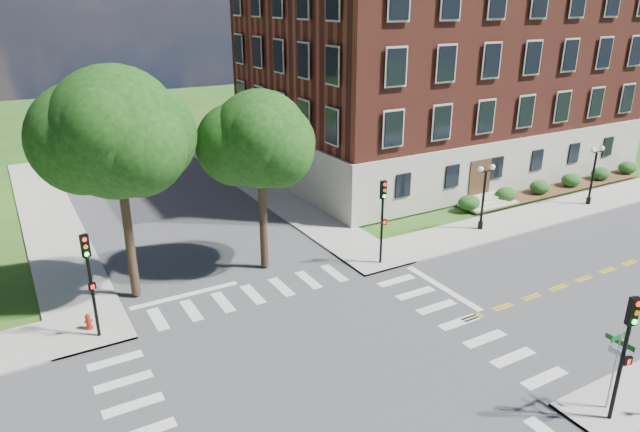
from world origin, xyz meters
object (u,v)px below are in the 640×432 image
fire_hydrant (88,322)px  traffic_signal_se (626,344)px  twin_lamp_east (593,172)px  traffic_signal_nw (89,273)px  traffic_signal_ne (383,211)px  street_sign_pole (617,356)px  twin_lamp_west (484,193)px

fire_hydrant → traffic_signal_se: bearing=-45.8°
traffic_signal_se → twin_lamp_east: 24.46m
traffic_signal_se → traffic_signal_nw: 20.62m
traffic_signal_se → twin_lamp_east: (19.26, 15.07, -0.66)m
traffic_signal_nw → twin_lamp_east: bearing=0.9°
traffic_signal_se → traffic_signal_ne: 14.46m
twin_lamp_east → traffic_signal_nw: bearing=-179.1°
traffic_signal_se → street_sign_pole: size_ratio=1.55×
twin_lamp_east → street_sign_pole: (-18.84, -14.63, -0.21)m
traffic_signal_se → twin_lamp_east: bearing=38.0°
street_sign_pole → twin_lamp_east: bearing=37.8°
fire_hydrant → twin_lamp_east: bearing=-0.4°
twin_lamp_west → fire_hydrant: twin_lamp_west is taller
street_sign_pole → fire_hydrant: street_sign_pole is taller
traffic_signal_ne → twin_lamp_east: 18.85m
traffic_signal_se → fire_hydrant: size_ratio=6.40×
traffic_signal_nw → street_sign_pole: traffic_signal_nw is taller
traffic_signal_se → street_sign_pole: traffic_signal_se is taller
traffic_signal_ne → street_sign_pole: traffic_signal_ne is taller
twin_lamp_east → fire_hydrant: size_ratio=5.64×
twin_lamp_west → street_sign_pole: twin_lamp_west is taller
traffic_signal_ne → traffic_signal_nw: size_ratio=1.00×
traffic_signal_ne → twin_lamp_west: 8.64m
traffic_signal_nw → fire_hydrant: 2.86m
twin_lamp_east → traffic_signal_se: bearing=-142.0°
street_sign_pole → traffic_signal_se: bearing=-133.8°
traffic_signal_se → fire_hydrant: (-14.93, 15.33, -2.72)m
traffic_signal_nw → twin_lamp_west: traffic_signal_nw is taller
traffic_signal_ne → traffic_signal_nw: (-15.07, 0.06, 0.00)m
traffic_signal_ne → fire_hydrant: 15.62m
fire_hydrant → traffic_signal_nw: bearing=-70.9°
twin_lamp_west → street_sign_pole: bearing=-119.8°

